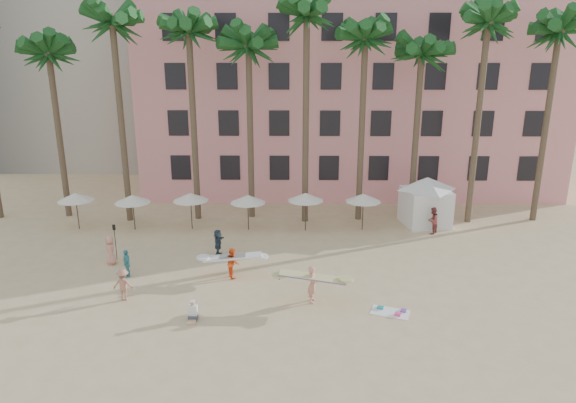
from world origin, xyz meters
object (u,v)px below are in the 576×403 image
(cabana, at_px, (426,197))
(pink_hotel, at_px, (347,97))
(carrier_yellow, at_px, (312,282))
(carrier_white, at_px, (233,261))

(cabana, bearing_deg, pink_hotel, 110.99)
(pink_hotel, xyz_separation_m, carrier_yellow, (-3.84, -24.22, -6.92))
(pink_hotel, height_order, cabana, pink_hotel)
(carrier_yellow, distance_m, carrier_white, 5.21)
(pink_hotel, relative_size, carrier_yellow, 10.31)
(pink_hotel, xyz_separation_m, cabana, (4.65, -12.13, -5.93))
(pink_hotel, bearing_deg, carrier_white, -110.96)
(cabana, height_order, carrier_white, cabana)
(pink_hotel, distance_m, carrier_white, 23.91)
(cabana, height_order, carrier_yellow, cabana)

